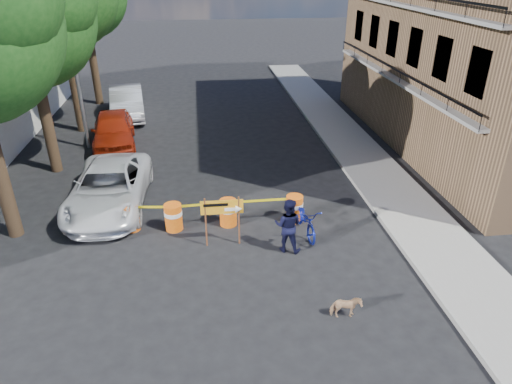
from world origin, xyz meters
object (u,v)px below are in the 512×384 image
object	(u,v)px
pedestrian	(288,225)
sedan_red	(113,130)
sedan_silver	(127,102)
barrel_far_left	(130,216)
detour_sign	(227,211)
barrel_mid_right	(228,212)
barrel_mid_left	(173,216)
bicycle	(306,207)
barrel_far_right	(294,208)
dog	(346,307)
suv_white	(109,188)

from	to	relation	value
pedestrian	sedan_red	xyz separation A→B (m)	(-6.42, 9.51, -0.07)
pedestrian	sedan_silver	size ratio (longest dim) A/B	0.35
barrel_far_left	sedan_silver	xyz separation A→B (m)	(-1.57, 12.26, 0.34)
detour_sign	barrel_mid_right	bearing A→B (deg)	85.90
barrel_mid_left	detour_sign	size ratio (longest dim) A/B	0.55
bicycle	sedan_red	size ratio (longest dim) A/B	0.41
barrel_far_left	barrel_far_right	distance (m)	5.34
dog	barrel_far_left	bearing A→B (deg)	51.69
dog	bicycle	bearing A→B (deg)	4.28
barrel_far_left	barrel_far_right	xyz separation A→B (m)	(5.34, -0.09, 0.00)
bicycle	suv_white	distance (m)	6.91
pedestrian	bicycle	xyz separation A→B (m)	(0.73, 0.85, 0.10)
barrel_far_left	sedan_red	bearing A→B (deg)	101.91
barrel_far_left	detour_sign	xyz separation A→B (m)	(3.04, -1.28, 0.71)
barrel_mid_right	sedan_red	distance (m)	9.16
suv_white	sedan_silver	world-z (taller)	sedan_silver
bicycle	suv_white	xyz separation A→B (m)	(-6.40, 2.59, -0.21)
pedestrian	suv_white	bearing A→B (deg)	-9.52
barrel_mid_right	bicycle	distance (m)	2.57
suv_white	sedan_silver	distance (m)	10.63
detour_sign	bicycle	world-z (taller)	bicycle
barrel_mid_left	suv_white	distance (m)	2.90
detour_sign	dog	world-z (taller)	detour_sign
barrel_mid_left	detour_sign	bearing A→B (deg)	-33.64
barrel_mid_left	bicycle	bearing A→B (deg)	-10.55
suv_white	sedan_red	world-z (taller)	sedan_red
barrel_mid_left	bicycle	size ratio (longest dim) A/B	0.47
pedestrian	sedan_red	bearing A→B (deg)	-34.30
detour_sign	sedan_silver	distance (m)	14.30
suv_white	sedan_silver	bearing A→B (deg)	95.41
barrel_mid_left	detour_sign	distance (m)	2.13
barrel_far_left	sedan_red	xyz separation A→B (m)	(-1.63, 7.72, 0.31)
sedan_silver	barrel_mid_left	bearing A→B (deg)	-84.40
barrel_mid_right	bicycle	world-z (taller)	bicycle
barrel_far_left	barrel_mid_left	distance (m)	1.38
barrel_far_left	barrel_far_right	world-z (taller)	same
barrel_far_right	dog	size ratio (longest dim) A/B	1.23
barrel_far_left	sedan_silver	size ratio (longest dim) A/B	0.18
dog	sedan_silver	distance (m)	18.58
barrel_mid_right	dog	xyz separation A→B (m)	(2.51, -4.76, -0.16)
pedestrian	sedan_red	world-z (taller)	pedestrian
barrel_far_left	pedestrian	world-z (taller)	pedestrian
dog	suv_white	bearing A→B (deg)	47.52
sedan_silver	barrel_far_left	bearing A→B (deg)	-90.40
barrel_mid_left	suv_white	size ratio (longest dim) A/B	0.17
barrel_far_left	pedestrian	size ratio (longest dim) A/B	0.53
suv_white	barrel_mid_left	bearing A→B (deg)	-37.16
barrel_mid_right	barrel_far_right	bearing A→B (deg)	0.05
barrel_mid_right	sedan_silver	size ratio (longest dim) A/B	0.18
barrel_mid_left	pedestrian	bearing A→B (deg)	-25.37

